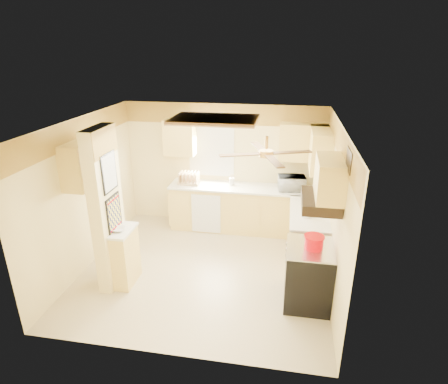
% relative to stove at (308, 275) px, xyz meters
% --- Properties ---
extents(floor, '(4.00, 4.00, 0.00)m').
position_rel_stove_xyz_m(floor, '(-1.67, 0.55, -0.46)').
color(floor, '#C8B18A').
rests_on(floor, ground).
extents(ceiling, '(4.00, 4.00, 0.00)m').
position_rel_stove_xyz_m(ceiling, '(-1.67, 0.55, 2.04)').
color(ceiling, white).
rests_on(ceiling, wall_back).
extents(wall_back, '(4.00, 0.00, 4.00)m').
position_rel_stove_xyz_m(wall_back, '(-1.67, 2.45, 0.79)').
color(wall_back, '#F4DD95').
rests_on(wall_back, floor).
extents(wall_front, '(4.00, 0.00, 4.00)m').
position_rel_stove_xyz_m(wall_front, '(-1.67, -1.35, 0.79)').
color(wall_front, '#F4DD95').
rests_on(wall_front, floor).
extents(wall_left, '(0.00, 3.80, 3.80)m').
position_rel_stove_xyz_m(wall_left, '(-3.67, 0.55, 0.79)').
color(wall_left, '#F4DD95').
rests_on(wall_left, floor).
extents(wall_right, '(0.00, 3.80, 3.80)m').
position_rel_stove_xyz_m(wall_right, '(0.33, 0.55, 0.79)').
color(wall_right, '#F4DD95').
rests_on(wall_right, floor).
extents(wallpaper_border, '(4.00, 0.02, 0.40)m').
position_rel_stove_xyz_m(wallpaper_border, '(-1.67, 2.43, 1.84)').
color(wallpaper_border, gold).
rests_on(wallpaper_border, wall_back).
extents(partition_column, '(0.20, 0.70, 2.50)m').
position_rel_stove_xyz_m(partition_column, '(-3.02, 0.00, 0.79)').
color(partition_column, '#F4DD95').
rests_on(partition_column, floor).
extents(partition_ledge, '(0.25, 0.55, 0.90)m').
position_rel_stove_xyz_m(partition_ledge, '(-2.80, 0.00, -0.01)').
color(partition_ledge, '#FBD96D').
rests_on(partition_ledge, floor).
extents(ledge_top, '(0.28, 0.58, 0.04)m').
position_rel_stove_xyz_m(ledge_top, '(-2.80, 0.00, 0.46)').
color(ledge_top, white).
rests_on(ledge_top, partition_ledge).
extents(lower_cabinets_back, '(3.00, 0.60, 0.90)m').
position_rel_stove_xyz_m(lower_cabinets_back, '(-1.17, 2.15, -0.01)').
color(lower_cabinets_back, '#FBD96D').
rests_on(lower_cabinets_back, floor).
extents(lower_cabinets_right, '(0.60, 1.40, 0.90)m').
position_rel_stove_xyz_m(lower_cabinets_right, '(0.03, 1.15, -0.01)').
color(lower_cabinets_right, '#FBD96D').
rests_on(lower_cabinets_right, floor).
extents(countertop_back, '(3.04, 0.64, 0.04)m').
position_rel_stove_xyz_m(countertop_back, '(-1.17, 2.14, 0.46)').
color(countertop_back, white).
rests_on(countertop_back, lower_cabinets_back).
extents(countertop_right, '(0.64, 1.44, 0.04)m').
position_rel_stove_xyz_m(countertop_right, '(0.02, 1.15, 0.46)').
color(countertop_right, white).
rests_on(countertop_right, lower_cabinets_right).
extents(dishwasher_panel, '(0.58, 0.02, 0.80)m').
position_rel_stove_xyz_m(dishwasher_panel, '(-1.92, 1.84, -0.03)').
color(dishwasher_panel, white).
rests_on(dishwasher_panel, lower_cabinets_back).
extents(window, '(0.92, 0.02, 1.02)m').
position_rel_stove_xyz_m(window, '(-1.92, 2.44, 1.09)').
color(window, white).
rests_on(window, wall_back).
extents(upper_cab_back_left, '(0.60, 0.35, 0.70)m').
position_rel_stove_xyz_m(upper_cab_back_left, '(-2.52, 2.27, 1.39)').
color(upper_cab_back_left, '#FBD96D').
rests_on(upper_cab_back_left, wall_back).
extents(upper_cab_back_right, '(0.90, 0.35, 0.70)m').
position_rel_stove_xyz_m(upper_cab_back_right, '(-0.12, 2.27, 1.39)').
color(upper_cab_back_right, '#FBD96D').
rests_on(upper_cab_back_right, wall_back).
extents(upper_cab_right, '(0.35, 1.00, 0.70)m').
position_rel_stove_xyz_m(upper_cab_right, '(0.16, 1.80, 1.39)').
color(upper_cab_right, '#FBD96D').
rests_on(upper_cab_right, wall_right).
extents(upper_cab_left_wall, '(0.35, 0.75, 0.70)m').
position_rel_stove_xyz_m(upper_cab_left_wall, '(-3.49, 0.30, 1.39)').
color(upper_cab_left_wall, '#FBD96D').
rests_on(upper_cab_left_wall, wall_left).
extents(upper_cab_over_stove, '(0.35, 0.76, 0.52)m').
position_rel_stove_xyz_m(upper_cab_over_stove, '(0.16, 0.00, 1.49)').
color(upper_cab_over_stove, '#FBD96D').
rests_on(upper_cab_over_stove, wall_right).
extents(stove, '(0.68, 0.77, 0.92)m').
position_rel_stove_xyz_m(stove, '(0.00, 0.00, 0.00)').
color(stove, black).
rests_on(stove, floor).
extents(range_hood, '(0.50, 0.76, 0.14)m').
position_rel_stove_xyz_m(range_hood, '(0.07, 0.00, 1.16)').
color(range_hood, black).
rests_on(range_hood, upper_cab_over_stove).
extents(poster_menu, '(0.02, 0.42, 0.57)m').
position_rel_stove_xyz_m(poster_menu, '(-2.91, 0.00, 1.39)').
color(poster_menu, black).
rests_on(poster_menu, partition_column).
extents(poster_nashville, '(0.02, 0.42, 0.57)m').
position_rel_stove_xyz_m(poster_nashville, '(-2.91, 0.00, 0.74)').
color(poster_nashville, black).
rests_on(poster_nashville, partition_column).
extents(ceiling_light_panel, '(1.35, 0.95, 0.06)m').
position_rel_stove_xyz_m(ceiling_light_panel, '(-1.57, 1.05, 2.00)').
color(ceiling_light_panel, brown).
rests_on(ceiling_light_panel, ceiling).
extents(ceiling_fan, '(1.15, 1.15, 0.26)m').
position_rel_stove_xyz_m(ceiling_fan, '(-0.67, -0.15, 1.83)').
color(ceiling_fan, gold).
rests_on(ceiling_fan, ceiling).
extents(vent_grate, '(0.02, 0.40, 0.25)m').
position_rel_stove_xyz_m(vent_grate, '(0.31, -0.35, 1.84)').
color(vent_grate, black).
rests_on(vent_grate, wall_right).
extents(microwave, '(0.55, 0.41, 0.28)m').
position_rel_stove_xyz_m(microwave, '(-0.29, 2.13, 0.62)').
color(microwave, white).
rests_on(microwave, countertop_back).
extents(bowl, '(0.22, 0.22, 0.05)m').
position_rel_stove_xyz_m(bowl, '(-2.84, -0.05, 0.50)').
color(bowl, white).
rests_on(bowl, ledge_top).
extents(dutch_oven, '(0.28, 0.28, 0.19)m').
position_rel_stove_xyz_m(dutch_oven, '(0.03, -0.02, 0.55)').
color(dutch_oven, red).
rests_on(dutch_oven, stove).
extents(kettle, '(0.17, 0.17, 0.26)m').
position_rel_stove_xyz_m(kettle, '(-0.03, 0.94, 0.60)').
color(kettle, silver).
rests_on(kettle, countertop_right).
extents(dish_rack, '(0.42, 0.32, 0.24)m').
position_rel_stove_xyz_m(dish_rack, '(-2.33, 2.14, 0.57)').
color(dish_rack, tan).
rests_on(dish_rack, countertop_back).
extents(utensil_crock, '(0.11, 0.11, 0.22)m').
position_rel_stove_xyz_m(utensil_crock, '(-1.47, 2.23, 0.55)').
color(utensil_crock, white).
rests_on(utensil_crock, countertop_back).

